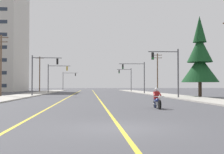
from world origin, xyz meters
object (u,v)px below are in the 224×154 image
object	(u,v)px
traffic_signal_near_left	(41,69)
utility_pole_left_near	(1,63)
utility_pole_left_far	(40,73)
traffic_signal_near_right	(170,66)
traffic_signal_far_right	(127,76)
utility_pole_right_far	(157,71)
conifer_tree_right_verge_near	(200,60)
traffic_signal_far_left	(67,78)
traffic_signal_mid_right	(137,73)
traffic_signal_mid_left	(55,74)
motorcycle_with_rider	(157,100)

from	to	relation	value
traffic_signal_near_left	utility_pole_left_near	size ratio (longest dim) A/B	0.67
utility_pole_left_near	utility_pole_left_far	xyz separation A→B (m)	(0.45, 33.05, -0.20)
traffic_signal_near_right	utility_pole_left_far	world-z (taller)	utility_pole_left_far
traffic_signal_far_right	utility_pole_left_far	xyz separation A→B (m)	(-22.62, 0.26, 0.73)
utility_pole_right_far	conifer_tree_right_verge_near	xyz separation A→B (m)	(-0.94, -30.52, 0.16)
traffic_signal_far_left	conifer_tree_right_verge_near	distance (m)	65.88
traffic_signal_mid_right	conifer_tree_right_verge_near	distance (m)	18.58
utility_pole_right_far	utility_pole_left_near	bearing A→B (deg)	-139.60
traffic_signal_mid_left	conifer_tree_right_verge_near	distance (m)	33.74
traffic_signal_near_right	traffic_signal_near_left	world-z (taller)	same
utility_pole_left_far	conifer_tree_right_verge_near	world-z (taller)	conifer_tree_right_verge_near
traffic_signal_far_right	utility_pole_right_far	size ratio (longest dim) A/B	0.67
utility_pole_left_near	conifer_tree_right_verge_near	xyz separation A→B (m)	(28.42, -5.53, 0.22)
traffic_signal_near_right	traffic_signal_mid_left	distance (m)	33.58
utility_pole_right_far	conifer_tree_right_verge_near	size ratio (longest dim) A/B	0.82
motorcycle_with_rider	traffic_signal_near_right	size ratio (longest dim) A/B	0.35
traffic_signal_mid_left	utility_pole_left_far	size ratio (longest dim) A/B	0.68
traffic_signal_near_left	traffic_signal_mid_right	distance (m)	20.29
traffic_signal_mid_left	traffic_signal_far_right	distance (m)	21.83
traffic_signal_far_left	utility_pole_left_near	xyz separation A→B (m)	(-5.84, -56.35, 0.86)
traffic_signal_far_right	utility_pole_left_near	size ratio (longest dim) A/B	0.67
utility_pole_right_far	utility_pole_left_far	bearing A→B (deg)	164.41
traffic_signal_near_right	conifer_tree_right_verge_near	distance (m)	6.51
traffic_signal_mid_left	conifer_tree_right_verge_near	bearing A→B (deg)	-47.83
traffic_signal_mid_right	utility_pole_right_far	xyz separation A→B (m)	(6.96, 12.98, 0.91)
traffic_signal_near_left	traffic_signal_far_right	world-z (taller)	same
traffic_signal_mid_right	utility_pole_left_near	xyz separation A→B (m)	(-22.40, -12.01, 0.85)
motorcycle_with_rider	traffic_signal_mid_left	size ratio (longest dim) A/B	0.35
traffic_signal_mid_right	utility_pole_left_far	world-z (taller)	utility_pole_left_far
traffic_signal_mid_right	traffic_signal_far_left	world-z (taller)	same
traffic_signal_mid_right	utility_pole_left_near	world-z (taller)	utility_pole_left_near
traffic_signal_mid_right	traffic_signal_far_left	distance (m)	47.33
traffic_signal_mid_left	conifer_tree_right_verge_near	xyz separation A→B (m)	(22.64, -25.00, 1.09)
utility_pole_right_far	utility_pole_left_far	xyz separation A→B (m)	(-28.91, 8.06, -0.26)
conifer_tree_right_verge_near	traffic_signal_near_left	bearing A→B (deg)	165.51
traffic_signal_far_left	utility_pole_left_far	bearing A→B (deg)	-103.01
traffic_signal_near_right	conifer_tree_right_verge_near	xyz separation A→B (m)	(5.23, 3.71, 1.14)
traffic_signal_near_right	utility_pole_left_far	size ratio (longest dim) A/B	0.68
traffic_signal_far_left	utility_pole_left_far	xyz separation A→B (m)	(-5.38, -23.30, 0.66)
traffic_signal_far_right	utility_pole_right_far	world-z (taller)	utility_pole_right_far
motorcycle_with_rider	utility_pole_left_far	distance (m)	61.26
traffic_signal_near_right	traffic_signal_mid_right	size ratio (longest dim) A/B	1.00
motorcycle_with_rider	conifer_tree_right_verge_near	distance (m)	23.04
traffic_signal_mid_right	traffic_signal_mid_left	xyz separation A→B (m)	(-16.62, 7.45, -0.01)
traffic_signal_mid_right	utility_pole_left_near	bearing A→B (deg)	-151.80
utility_pole_left_near	utility_pole_right_far	bearing A→B (deg)	40.40
traffic_signal_near_left	utility_pole_left_far	distance (m)	33.19
conifer_tree_right_verge_near	motorcycle_with_rider	bearing A→B (deg)	-117.70
traffic_signal_far_left	traffic_signal_near_left	bearing A→B (deg)	-90.01
utility_pole_right_far	traffic_signal_near_right	bearing A→B (deg)	-100.22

